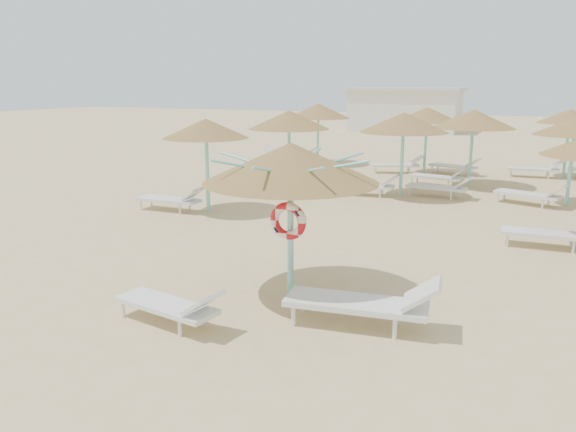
% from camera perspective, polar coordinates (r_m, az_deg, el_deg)
% --- Properties ---
extents(ground, '(120.00, 120.00, 0.00)m').
position_cam_1_polar(ground, '(9.64, -0.33, -8.72)').
color(ground, '#D2B180').
rests_on(ground, ground).
extents(main_palapa, '(2.97, 2.97, 2.67)m').
position_cam_1_polar(main_palapa, '(9.39, 0.27, 5.36)').
color(main_palapa, '#7EDBD4').
rests_on(main_palapa, ground).
extents(lounger_main_a, '(1.94, 0.87, 0.68)m').
position_cam_1_polar(lounger_main_a, '(8.84, -11.70, -8.85)').
color(lounger_main_a, silver).
rests_on(lounger_main_a, ground).
extents(lounger_main_b, '(2.39, 0.98, 0.84)m').
position_cam_1_polar(lounger_main_b, '(8.64, 7.96, -8.66)').
color(lounger_main_b, silver).
rests_on(lounger_main_b, ground).
extents(palapa_field, '(20.22, 13.17, 2.73)m').
position_cam_1_polar(palapa_field, '(19.36, 19.48, 8.73)').
color(palapa_field, '#7EDBD4').
rests_on(palapa_field, ground).
extents(service_hut, '(8.40, 4.40, 3.25)m').
position_cam_1_polar(service_hut, '(44.24, 11.79, 10.55)').
color(service_hut, silver).
rests_on(service_hut, ground).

